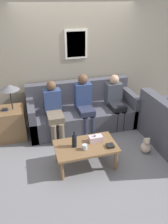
{
  "coord_description": "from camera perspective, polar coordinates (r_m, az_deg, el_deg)",
  "views": [
    {
      "loc": [
        -1.12,
        -3.57,
        2.59
      ],
      "look_at": [
        -0.15,
        -0.13,
        0.69
      ],
      "focal_mm": 35.0,
      "sensor_mm": 36.0,
      "label": 1
    }
  ],
  "objects": [
    {
      "name": "person_middle",
      "position": [
        4.55,
        0.08,
        2.8
      ],
      "size": [
        0.34,
        0.6,
        1.21
      ],
      "color": "#2D334C",
      "rests_on": "ground_plane"
    },
    {
      "name": "wall_back",
      "position": [
        4.92,
        -2.12,
        12.77
      ],
      "size": [
        9.0,
        0.08,
        2.6
      ],
      "color": "#9E937F",
      "rests_on": "ground_plane"
    },
    {
      "name": "tissue_box",
      "position": [
        3.74,
        3.06,
        -6.91
      ],
      "size": [
        0.23,
        0.12,
        0.15
      ],
      "color": "silver",
      "rests_on": "coffee_table"
    },
    {
      "name": "wine_bottle",
      "position": [
        3.58,
        -2.56,
        -7.55
      ],
      "size": [
        0.08,
        0.08,
        0.29
      ],
      "color": "black",
      "rests_on": "coffee_table"
    },
    {
      "name": "person_left",
      "position": [
        4.39,
        -7.92,
        0.93
      ],
      "size": [
        0.34,
        0.66,
        1.14
      ],
      "color": "#756651",
      "rests_on": "ground_plane"
    },
    {
      "name": "ground_plane",
      "position": [
        4.55,
        1.34,
        -6.73
      ],
      "size": [
        16.0,
        16.0,
        0.0
      ],
      "primitive_type": "plane",
      "color": "gray"
    },
    {
      "name": "couch_main",
      "position": [
        4.85,
        -0.55,
        0.02
      ],
      "size": [
        2.32,
        0.94,
        0.95
      ],
      "color": "#4C4C56",
      "rests_on": "ground_plane"
    },
    {
      "name": "person_right",
      "position": [
        4.79,
        8.17,
        3.33
      ],
      "size": [
        0.34,
        0.59,
        1.13
      ],
      "color": "black",
      "rests_on": "ground_plane"
    },
    {
      "name": "drinking_glass",
      "position": [
        3.55,
        0.2,
        -9.12
      ],
      "size": [
        0.08,
        0.08,
        0.09
      ],
      "color": "silver",
      "rests_on": "coffee_table"
    },
    {
      "name": "side_table_with_lamp",
      "position": [
        4.64,
        -18.38,
        -2.22
      ],
      "size": [
        0.53,
        0.53,
        1.14
      ],
      "color": "olive",
      "rests_on": "ground_plane"
    },
    {
      "name": "book_stack",
      "position": [
        3.65,
        6.87,
        -8.72
      ],
      "size": [
        0.13,
        0.12,
        0.04
      ],
      "color": "black",
      "rests_on": "coffee_table"
    },
    {
      "name": "teddy_bear",
      "position": [
        4.26,
        15.87,
        -8.53
      ],
      "size": [
        0.2,
        0.2,
        0.31
      ],
      "color": "beige",
      "rests_on": "ground_plane"
    },
    {
      "name": "coffee_table",
      "position": [
        3.69,
        0.46,
        -9.4
      ],
      "size": [
        1.03,
        0.6,
        0.4
      ],
      "color": "olive",
      "rests_on": "ground_plane"
    }
  ]
}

